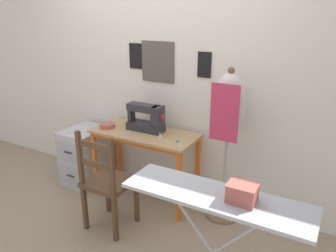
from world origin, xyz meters
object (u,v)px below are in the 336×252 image
Objects in this scene: dress_form at (228,116)px; ironing_board at (216,202)px; filing_cabinet at (86,156)px; sewing_machine at (147,119)px; thread_spool_near_machine at (161,135)px; wooden_chair at (107,183)px; scissors at (179,143)px; storage_box at (242,193)px; fabric_bowl at (107,125)px.

dress_form is 1.25× the size of ironing_board.
dress_form is (1.62, 0.11, 0.69)m from filing_cabinet.
sewing_machine reaches higher than filing_cabinet.
wooden_chair is at bearing -113.26° from thread_spool_near_machine.
thread_spool_near_machine is 1.24m from ironing_board.
ironing_board reaches higher than scissors.
wooden_chair is 1.39m from storage_box.
dress_form is (0.61, 0.13, 0.25)m from thread_spool_near_machine.
wooden_chair is at bearing 166.00° from storage_box.
sewing_machine reaches higher than ironing_board.
ironing_board is at bearing -28.73° from fabric_bowl.
fabric_bowl is 0.83m from scissors.
thread_spool_near_machine is (-0.21, 0.04, 0.02)m from scissors.
sewing_machine is 0.41× the size of wooden_chair.
scissors is (0.83, -0.01, -0.02)m from fabric_bowl.
dress_form is at bearing 38.50° from wooden_chair.
filing_cabinet is 2.31m from storage_box.
thread_spool_near_machine is at bearing 136.01° from ironing_board.
filing_cabinet is at bearing 172.46° from fabric_bowl.
filing_cabinet is at bearing 177.10° from scissors.
thread_spool_near_machine is 0.04× the size of wooden_chair.
thread_spool_near_machine is 0.66m from wooden_chair.
dress_form is at bearing 7.42° from fabric_bowl.
scissors is 1.07m from ironing_board.
sewing_machine is 0.83m from dress_form.
wooden_chair is at bearing -91.70° from sewing_machine.
sewing_machine reaches higher than thread_spool_near_machine.
ironing_board is at bearing -24.85° from filing_cabinet.
dress_form is at bearing 12.02° from thread_spool_near_machine.
filing_cabinet is at bearing 155.15° from ironing_board.
thread_spool_near_machine reaches higher than filing_cabinet.
sewing_machine is 3.02× the size of scissors.
scissors is 0.09× the size of dress_form.
ironing_board is 6.77× the size of storage_box.
wooden_chair is (0.39, -0.51, -0.31)m from fabric_bowl.
sewing_machine is 0.26m from thread_spool_near_machine.
fabric_bowl is 1.20× the size of scissors.
thread_spool_near_machine is (0.21, -0.09, -0.11)m from sewing_machine.
thread_spool_near_machine is 1.11m from filing_cabinet.
filing_cabinet is at bearing 144.40° from wooden_chair.
thread_spool_near_machine is at bearing 168.97° from scissors.
thread_spool_near_machine is at bearing -1.17° from filing_cabinet.
ironing_board is at bearing -74.01° from dress_form.
fabric_bowl is 0.25× the size of filing_cabinet.
scissors is 1.30m from filing_cabinet.
filing_cabinet is 0.55× the size of ironing_board.
fabric_bowl is 0.60m from filing_cabinet.
dress_form is (0.40, 0.17, 0.27)m from scissors.
storage_box is at bearing -65.95° from dress_form.
ironing_board reaches higher than thread_spool_near_machine.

